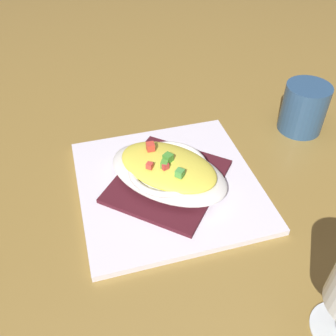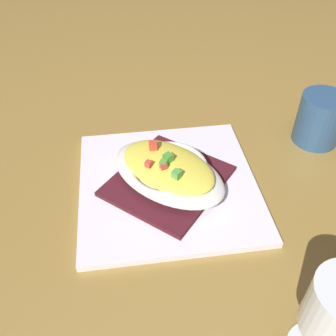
{
  "view_description": "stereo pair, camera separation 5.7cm",
  "coord_description": "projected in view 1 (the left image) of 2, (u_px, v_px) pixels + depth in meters",
  "views": [
    {
      "loc": [
        0.41,
        -0.12,
        0.43
      ],
      "look_at": [
        0.0,
        0.0,
        0.04
      ],
      "focal_mm": 40.74,
      "sensor_mm": 36.0,
      "label": 1
    },
    {
      "loc": [
        0.42,
        -0.06,
        0.43
      ],
      "look_at": [
        0.0,
        0.0,
        0.04
      ],
      "focal_mm": 40.74,
      "sensor_mm": 36.0,
      "label": 2
    }
  ],
  "objects": [
    {
      "name": "square_plate",
      "position": [
        168.0,
        185.0,
        0.6
      ],
      "size": [
        0.27,
        0.27,
        0.01
      ],
      "primitive_type": "cube",
      "rotation": [
        0.0,
        0.0,
        -0.01
      ],
      "color": "white",
      "rests_on": "ground_plane"
    },
    {
      "name": "ground_plane",
      "position": [
        168.0,
        187.0,
        0.6
      ],
      "size": [
        2.6,
        2.6,
        0.0
      ],
      "primitive_type": "plane",
      "color": "olive"
    },
    {
      "name": "coffee_mug",
      "position": [
        304.0,
        110.0,
        0.69
      ],
      "size": [
        0.09,
        0.1,
        0.09
      ],
      "color": "#2C4D72",
      "rests_on": "ground_plane"
    },
    {
      "name": "gratin_dish",
      "position": [
        168.0,
        170.0,
        0.57
      ],
      "size": [
        0.22,
        0.22,
        0.05
      ],
      "color": "silver",
      "rests_on": "folded_napkin"
    },
    {
      "name": "folded_napkin",
      "position": [
        168.0,
        181.0,
        0.59
      ],
      "size": [
        0.23,
        0.23,
        0.01
      ],
      "primitive_type": "cube",
      "rotation": [
        0.0,
        0.0,
        0.84
      ],
      "color": "#46151E",
      "rests_on": "square_plate"
    }
  ]
}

